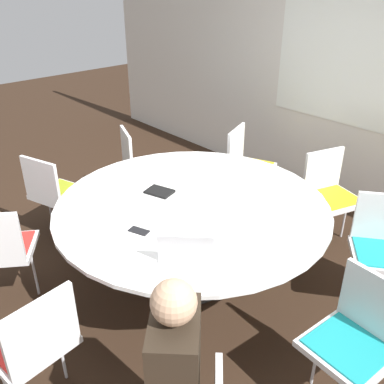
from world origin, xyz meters
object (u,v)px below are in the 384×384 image
(chair_1, at_px, (357,334))
(chair_4, at_px, (246,161))
(chair_6, at_px, (54,190))
(chair_7, at_px, (0,246))
(chair_2, at_px, (382,243))
(spiral_notebook, at_px, (160,192))
(chair_5, at_px, (140,161))
(chair_3, at_px, (330,190))
(laptop, at_px, (186,251))
(chair_8, at_px, (33,340))
(cell_phone, at_px, (139,231))
(person_0, at_px, (172,370))

(chair_1, relative_size, chair_4, 1.00)
(chair_6, bearing_deg, chair_7, -68.79)
(chair_2, xyz_separation_m, chair_7, (-1.87, -2.14, 0.00))
(chair_6, height_order, spiral_notebook, chair_6)
(chair_5, bearing_deg, spiral_notebook, -5.59)
(chair_2, relative_size, chair_3, 1.00)
(chair_7, relative_size, laptop, 2.10)
(chair_5, distance_m, chair_8, 2.49)
(spiral_notebook, distance_m, cell_phone, 0.58)
(chair_5, bearing_deg, laptop, -5.55)
(chair_2, xyz_separation_m, person_0, (-0.05, -1.99, 0.19))
(chair_2, xyz_separation_m, chair_6, (-2.45, -1.43, 0.00))
(cell_phone, bearing_deg, chair_2, 53.97)
(chair_5, distance_m, cell_phone, 1.74)
(chair_7, bearing_deg, chair_5, 54.24)
(chair_6, relative_size, cell_phone, 5.64)
(chair_3, distance_m, chair_5, 1.95)
(chair_2, height_order, chair_4, same)
(chair_5, bearing_deg, chair_6, -67.38)
(chair_3, relative_size, laptop, 2.10)
(chair_7, relative_size, chair_8, 1.00)
(chair_3, xyz_separation_m, chair_5, (-1.72, -0.92, 0.00))
(chair_8, bearing_deg, chair_7, 71.41)
(chair_1, distance_m, laptop, 1.08)
(cell_phone, bearing_deg, spiral_notebook, 127.63)
(chair_3, distance_m, spiral_notebook, 1.63)
(chair_2, xyz_separation_m, spiral_notebook, (-1.41, -1.00, 0.23))
(chair_5, height_order, chair_8, same)
(chair_6, xyz_separation_m, spiral_notebook, (1.04, 0.43, 0.23))
(chair_5, xyz_separation_m, cell_phone, (1.40, -1.00, 0.23))
(chair_7, relative_size, spiral_notebook, 3.57)
(chair_4, xyz_separation_m, person_0, (1.64, -2.38, 0.19))
(chair_8, bearing_deg, chair_3, -9.76)
(chair_1, bearing_deg, chair_7, 32.51)
(chair_4, distance_m, person_0, 2.90)
(person_0, height_order, cell_phone, person_0)
(chair_1, xyz_separation_m, person_0, (-0.39, -1.02, 0.19))
(chair_4, xyz_separation_m, cell_phone, (0.64, -1.84, 0.23))
(chair_1, height_order, chair_7, same)
(chair_2, height_order, chair_7, same)
(chair_1, height_order, person_0, person_0)
(chair_8, height_order, person_0, person_0)
(chair_5, relative_size, person_0, 0.71)
(chair_6, relative_size, person_0, 0.71)
(chair_1, xyz_separation_m, chair_4, (-2.03, 1.36, 0.00))
(chair_5, height_order, laptop, laptop)
(spiral_notebook, xyz_separation_m, cell_phone, (0.35, -0.46, -0.01))
(chair_2, distance_m, chair_7, 2.84)
(chair_8, xyz_separation_m, laptop, (0.23, 0.93, 0.28))
(chair_7, xyz_separation_m, laptop, (1.25, 0.73, 0.28))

